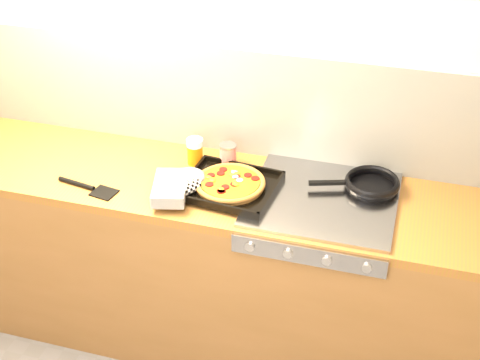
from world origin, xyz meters
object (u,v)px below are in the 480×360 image
(frying_pan, at_px, (371,184))
(tomato_can, at_px, (228,155))
(juice_glass, at_px, (195,151))
(pizza_on_tray, at_px, (214,184))

(frying_pan, distance_m, tomato_can, 0.63)
(frying_pan, height_order, tomato_can, tomato_can)
(juice_glass, bearing_deg, pizza_on_tray, -52.68)
(pizza_on_tray, distance_m, frying_pan, 0.66)
(pizza_on_tray, distance_m, tomato_can, 0.22)
(pizza_on_tray, height_order, frying_pan, pizza_on_tray)
(tomato_can, xyz_separation_m, juice_glass, (-0.15, -0.02, 0.01))
(pizza_on_tray, bearing_deg, frying_pan, 17.26)
(frying_pan, bearing_deg, pizza_on_tray, -162.74)
(frying_pan, relative_size, tomato_can, 3.72)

